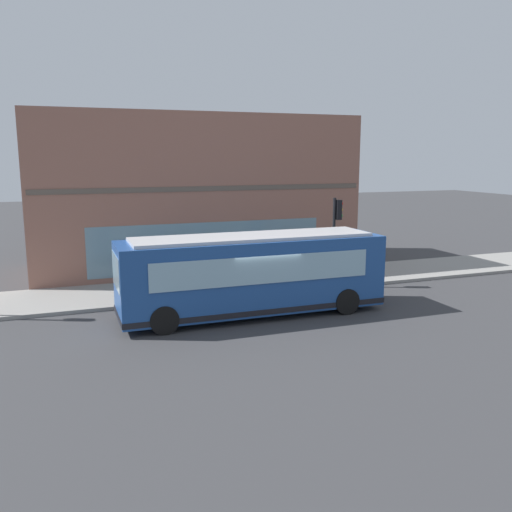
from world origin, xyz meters
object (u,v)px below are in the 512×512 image
(traffic_light_near_corner, at_px, (336,224))
(newspaper_vending_box, at_px, (169,285))
(fire_hydrant, at_px, (289,270))
(pedestrian_near_hydrant, at_px, (228,265))
(city_bus_nearside, at_px, (252,275))
(pedestrian_near_building_entrance, at_px, (343,253))

(traffic_light_near_corner, height_order, newspaper_vending_box, traffic_light_near_corner)
(traffic_light_near_corner, height_order, fire_hydrant, traffic_light_near_corner)
(pedestrian_near_hydrant, bearing_deg, city_bus_nearside, 175.20)
(fire_hydrant, relative_size, pedestrian_near_hydrant, 0.44)
(fire_hydrant, xyz_separation_m, pedestrian_near_building_entrance, (0.38, -3.19, 0.57))
(pedestrian_near_hydrant, distance_m, pedestrian_near_building_entrance, 6.66)
(fire_hydrant, height_order, pedestrian_near_hydrant, pedestrian_near_hydrant)
(city_bus_nearside, xyz_separation_m, pedestrian_near_hydrant, (4.14, -0.35, -0.43))
(pedestrian_near_hydrant, bearing_deg, fire_hydrant, -76.85)
(city_bus_nearside, relative_size, fire_hydrant, 13.59)
(pedestrian_near_hydrant, xyz_separation_m, newspaper_vending_box, (-0.70, 2.84, -0.52))
(fire_hydrant, bearing_deg, city_bus_nearside, 142.96)
(pedestrian_near_hydrant, relative_size, pedestrian_near_building_entrance, 1.05)
(city_bus_nearside, height_order, pedestrian_near_hydrant, city_bus_nearside)
(traffic_light_near_corner, relative_size, pedestrian_near_building_entrance, 2.44)
(traffic_light_near_corner, bearing_deg, pedestrian_near_building_entrance, -36.45)
(pedestrian_near_hydrant, xyz_separation_m, pedestrian_near_building_entrance, (1.17, -6.56, -0.05))
(city_bus_nearside, xyz_separation_m, traffic_light_near_corner, (2.94, -5.16, 1.36))
(city_bus_nearside, bearing_deg, pedestrian_near_building_entrance, -52.43)
(pedestrian_near_building_entrance, relative_size, newspaper_vending_box, 1.81)
(pedestrian_near_building_entrance, height_order, newspaper_vending_box, pedestrian_near_building_entrance)
(pedestrian_near_building_entrance, distance_m, newspaper_vending_box, 9.59)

